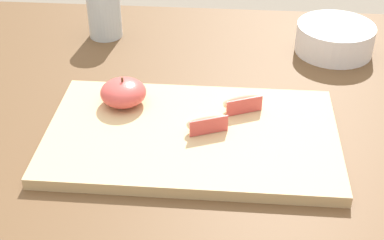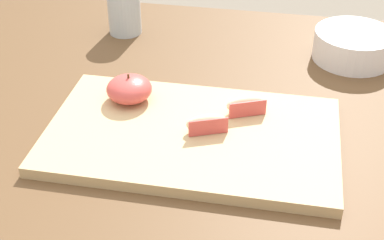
{
  "view_description": "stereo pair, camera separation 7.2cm",
  "coord_description": "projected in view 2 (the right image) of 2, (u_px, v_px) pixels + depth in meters",
  "views": [
    {
      "loc": [
        0.14,
        -0.76,
        1.25
      ],
      "look_at": [
        0.08,
        -0.07,
        0.78
      ],
      "focal_mm": 52.42,
      "sensor_mm": 36.0,
      "label": 1
    },
    {
      "loc": [
        0.21,
        -0.75,
        1.25
      ],
      "look_at": [
        0.08,
        -0.07,
        0.78
      ],
      "focal_mm": 52.42,
      "sensor_mm": 36.0,
      "label": 2
    }
  ],
  "objects": [
    {
      "name": "apple_wedge_front",
      "position": [
        246.0,
        106.0,
        0.89
      ],
      "size": [
        0.07,
        0.05,
        0.03
      ],
      "color": "beige",
      "rests_on": "cutting_board"
    },
    {
      "name": "ceramic_fruit_bowl",
      "position": [
        353.0,
        45.0,
        1.07
      ],
      "size": [
        0.15,
        0.15,
        0.06
      ],
      "color": "white",
      "rests_on": "dining_table"
    },
    {
      "name": "apple_wedge_back",
      "position": [
        207.0,
        123.0,
        0.85
      ],
      "size": [
        0.07,
        0.04,
        0.03
      ],
      "color": "beige",
      "rests_on": "cutting_board"
    },
    {
      "name": "dining_table",
      "position": [
        156.0,
        156.0,
        0.99
      ],
      "size": [
        1.36,
        0.88,
        0.74
      ],
      "color": "brown",
      "rests_on": "ground_plane"
    },
    {
      "name": "cutting_board",
      "position": [
        192.0,
        136.0,
        0.86
      ],
      "size": [
        0.44,
        0.27,
        0.02
      ],
      "color": "tan",
      "rests_on": "dining_table"
    },
    {
      "name": "drinking_glass_water",
      "position": [
        124.0,
        9.0,
        1.15
      ],
      "size": [
        0.07,
        0.07,
        0.1
      ],
      "color": "silver",
      "rests_on": "dining_table"
    },
    {
      "name": "apple_half_skin_up",
      "position": [
        129.0,
        89.0,
        0.92
      ],
      "size": [
        0.08,
        0.08,
        0.05
      ],
      "color": "#D14C47",
      "rests_on": "cutting_board"
    }
  ]
}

